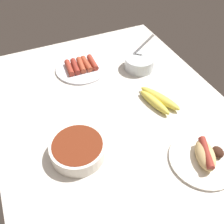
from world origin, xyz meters
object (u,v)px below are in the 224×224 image
bowl_coleslaw (139,62)px  banana_bunch (157,100)px  plate_sausages (81,67)px  plate_hotdog_assembled (205,157)px  bowl_chili (78,149)px

bowl_coleslaw → banana_bunch: bowl_coleslaw is taller
plate_sausages → plate_hotdog_assembled: plate_hotdog_assembled is taller
plate_sausages → banana_bunch: size_ratio=1.24×
plate_hotdog_assembled → bowl_chili: bearing=62.6°
bowl_coleslaw → plate_sausages: (10.12, 24.97, -2.01)cm
bowl_coleslaw → plate_sausages: size_ratio=0.63×
bowl_coleslaw → banana_bunch: (-23.76, 4.51, -1.45)cm
bowl_coleslaw → plate_sausages: 27.02cm
bowl_chili → banana_bunch: bowl_chili is taller
plate_sausages → bowl_chili: bearing=159.7°
bowl_chili → plate_sausages: size_ratio=0.78×
bowl_coleslaw → plate_hotdog_assembled: (-53.48, 4.70, -1.38)cm
bowl_chili → plate_hotdog_assembled: 41.45cm
plate_sausages → banana_bunch: (-33.88, -20.45, 0.56)cm
bowl_coleslaw → banana_bunch: bearing=169.2°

